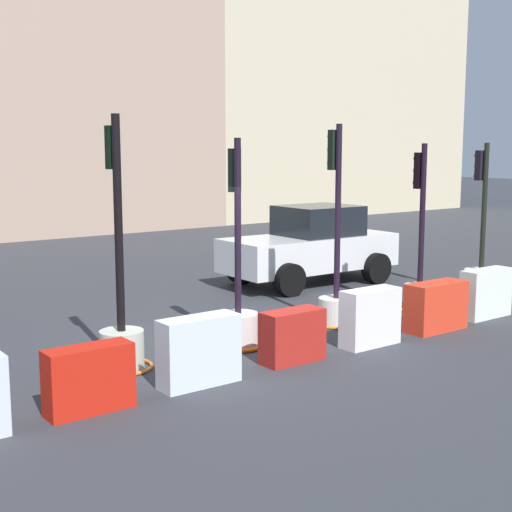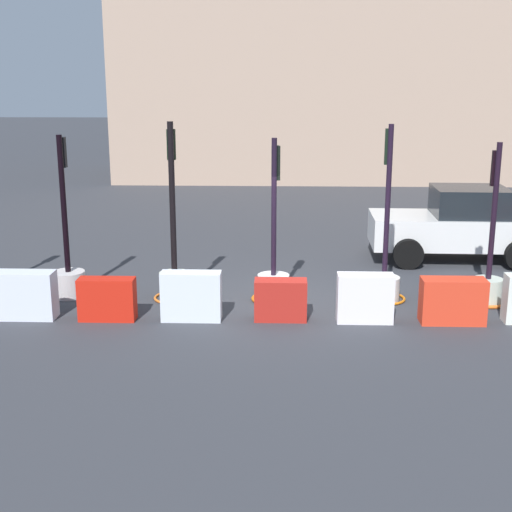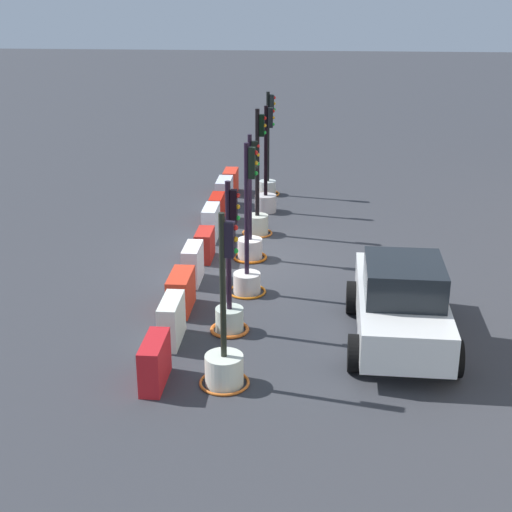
# 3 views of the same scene
# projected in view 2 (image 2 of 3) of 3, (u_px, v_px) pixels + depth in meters

# --- Properties ---
(ground_plane) EXTENTS (120.00, 120.00, 0.00)m
(ground_plane) POSITION_uv_depth(u_px,v_px,m) (280.00, 304.00, 14.05)
(ground_plane) COLOR #34363C
(traffic_light_1) EXTENTS (0.66, 0.66, 3.27)m
(traffic_light_1) POSITION_uv_depth(u_px,v_px,m) (68.00, 268.00, 14.38)
(traffic_light_1) COLOR beige
(traffic_light_1) RESTS_ON ground_plane
(traffic_light_2) EXTENTS (0.87, 0.87, 3.54)m
(traffic_light_2) POSITION_uv_depth(u_px,v_px,m) (174.00, 270.00, 14.23)
(traffic_light_2) COLOR beige
(traffic_light_2) RESTS_ON ground_plane
(traffic_light_3) EXTENTS (0.89, 0.89, 3.24)m
(traffic_light_3) POSITION_uv_depth(u_px,v_px,m) (274.00, 276.00, 14.16)
(traffic_light_3) COLOR silver
(traffic_light_3) RESTS_ON ground_plane
(traffic_light_4) EXTENTS (0.88, 0.88, 3.49)m
(traffic_light_4) POSITION_uv_depth(u_px,v_px,m) (384.00, 271.00, 14.19)
(traffic_light_4) COLOR silver
(traffic_light_4) RESTS_ON ground_plane
(traffic_light_5) EXTENTS (0.81, 0.81, 3.17)m
(traffic_light_5) POSITION_uv_depth(u_px,v_px,m) (488.00, 277.00, 13.97)
(traffic_light_5) COLOR beige
(traffic_light_5) RESTS_ON ground_plane
(construction_barrier_1) EXTENTS (1.12, 0.44, 0.89)m
(construction_barrier_1) POSITION_uv_depth(u_px,v_px,m) (25.00, 295.00, 13.14)
(construction_barrier_1) COLOR silver
(construction_barrier_1) RESTS_ON ground_plane
(construction_barrier_2) EXTENTS (1.04, 0.37, 0.79)m
(construction_barrier_2) POSITION_uv_depth(u_px,v_px,m) (107.00, 299.00, 13.06)
(construction_barrier_2) COLOR red
(construction_barrier_2) RESTS_ON ground_plane
(construction_barrier_3) EXTENTS (1.10, 0.38, 0.91)m
(construction_barrier_3) POSITION_uv_depth(u_px,v_px,m) (191.00, 296.00, 13.04)
(construction_barrier_3) COLOR silver
(construction_barrier_3) RESTS_ON ground_plane
(construction_barrier_4) EXTENTS (0.96, 0.41, 0.77)m
(construction_barrier_4) POSITION_uv_depth(u_px,v_px,m) (281.00, 300.00, 13.06)
(construction_barrier_4) COLOR #B2221A
(construction_barrier_4) RESTS_ON ground_plane
(construction_barrier_5) EXTENTS (1.02, 0.38, 0.90)m
(construction_barrier_5) POSITION_uv_depth(u_px,v_px,m) (365.00, 298.00, 12.94)
(construction_barrier_5) COLOR white
(construction_barrier_5) RESTS_ON ground_plane
(construction_barrier_6) EXTENTS (1.16, 0.46, 0.83)m
(construction_barrier_6) POSITION_uv_depth(u_px,v_px,m) (453.00, 301.00, 12.89)
(construction_barrier_6) COLOR red
(construction_barrier_6) RESTS_ON ground_plane
(car_white_van) EXTENTS (4.16, 2.13, 1.78)m
(car_white_van) POSITION_uv_depth(u_px,v_px,m) (459.00, 225.00, 17.17)
(car_white_van) COLOR white
(car_white_van) RESTS_ON ground_plane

